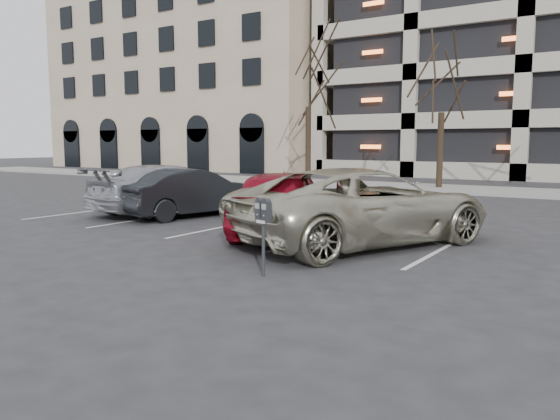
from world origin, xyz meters
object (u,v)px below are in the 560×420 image
object	(u,v)px
parking_meter	(263,218)
car_dark	(191,192)
tree_b	(443,64)
car_silver	(170,189)
suv_silver	(363,206)
tree_a	(309,59)
car_red	(283,202)

from	to	relation	value
parking_meter	car_dark	world-z (taller)	car_dark
tree_b	parking_meter	distance (m)	18.74
tree_b	car_silver	world-z (taller)	tree_b
suv_silver	car_dark	distance (m)	6.26
suv_silver	car_dark	bearing A→B (deg)	11.83
car_silver	tree_a	bearing A→B (deg)	-70.51
suv_silver	tree_a	bearing A→B (deg)	-31.63
car_red	tree_b	bearing A→B (deg)	-110.45
parking_meter	car_silver	distance (m)	8.73
tree_b	suv_silver	xyz separation A→B (m)	(2.81, -14.46, -4.85)
tree_a	car_silver	xyz separation A→B (m)	(2.57, -12.85, -5.70)
tree_b	car_dark	bearing A→B (deg)	-104.14
car_dark	suv_silver	bearing A→B (deg)	-178.13
suv_silver	car_silver	bearing A→B (deg)	11.71
tree_b	car_red	size ratio (longest dim) A/B	1.68
tree_a	car_red	world-z (taller)	tree_a
parking_meter	suv_silver	xyz separation A→B (m)	(0.15, 3.49, -0.14)
car_red	car_silver	bearing A→B (deg)	-40.86
tree_a	parking_meter	world-z (taller)	tree_a
tree_a	tree_b	size ratio (longest dim) A/B	1.14
tree_a	car_silver	size ratio (longest dim) A/B	1.73
car_silver	tree_b	bearing A→B (deg)	-100.84
tree_a	car_red	size ratio (longest dim) A/B	1.91
tree_b	car_dark	size ratio (longest dim) A/B	1.83
tree_b	car_dark	xyz separation A→B (m)	(-3.30, -13.12, -4.96)
suv_silver	car_red	distance (m)	2.03
tree_a	car_red	bearing A→B (deg)	-61.75
car_dark	car_silver	xyz separation A→B (m)	(-1.13, 0.26, 0.04)
parking_meter	suv_silver	distance (m)	3.49
parking_meter	car_silver	xyz separation A→B (m)	(-7.09, 5.09, -0.21)
car_red	car_dark	bearing A→B (deg)	-41.98
tree_b	suv_silver	bearing A→B (deg)	-79.00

